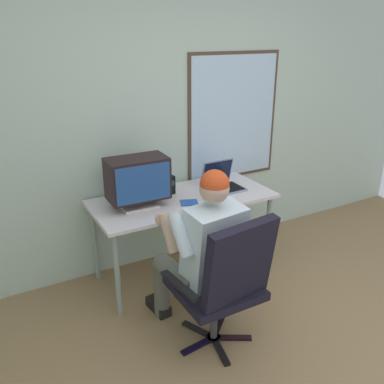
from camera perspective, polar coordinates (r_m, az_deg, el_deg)
The scene contains 9 objects.
wall_rear at distance 3.74m, azimuth -1.25°, elevation 10.91°, with size 5.91×0.08×2.74m.
desk at distance 3.50m, azimuth -1.25°, elevation -1.77°, with size 1.55×0.70×0.74m.
office_chair at distance 2.71m, azimuth 4.79°, elevation -11.96°, with size 0.66×0.60×1.02m.
person_seated at distance 2.83m, azimuth 1.46°, elevation -7.97°, with size 0.57×0.77×1.27m.
crt_monitor at distance 3.25m, azimuth -7.62°, elevation 1.79°, with size 0.48×0.29×0.40m.
laptop at distance 3.68m, azimuth 4.17°, elevation 1.57°, with size 0.31×0.31×0.24m.
wine_glass at distance 3.37m, azimuth 2.68°, elevation 0.42°, with size 0.07×0.07×0.15m.
desk_speaker at distance 3.53m, azimuth -3.10°, elevation 1.00°, with size 0.08×0.08×0.16m.
cd_case at distance 3.36m, azimuth -0.39°, elevation -1.50°, with size 0.18×0.17×0.01m.
Camera 1 is at (-1.70, -1.19, 2.06)m, focal length 38.25 mm.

